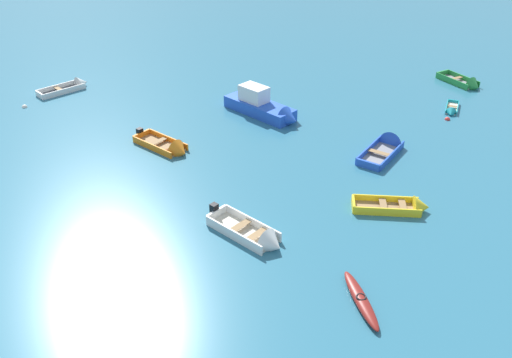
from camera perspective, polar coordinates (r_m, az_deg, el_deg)
name	(u,v)px	position (r m, az deg, el deg)	size (l,w,h in m)	color
rowboat_green_cluster_inner	(467,84)	(49.65, 21.04, 9.21)	(3.09, 4.19, 1.34)	gray
rowboat_orange_midfield_right	(171,148)	(36.28, -8.80, 3.18)	(4.19, 3.93, 1.40)	#99754C
rowboat_white_far_left	(73,86)	(48.40, -18.44, 9.13)	(3.98, 3.72, 1.22)	#4C4C51
rowboat_blue_far_right	(388,146)	(37.21, 13.53, 3.40)	(3.92, 4.60, 1.52)	gray
rowboat_turquoise_cluster_outer	(451,111)	(44.00, 19.63, 6.66)	(1.83, 2.87, 0.77)	beige
rowboat_yellow_near_right	(405,207)	(30.99, 15.26, -2.82)	(4.26, 1.76, 1.21)	#99754C
kayak_maroon_foreground_center	(361,300)	(24.71, 10.83, -12.20)	(1.27, 3.84, 0.36)	maroon
rowboat_white_back_row_center	(257,237)	(27.61, 0.14, -6.05)	(4.19, 4.12, 1.38)	beige
motor_launch_blue_far_back	(264,107)	(40.84, 0.82, 7.49)	(5.75, 5.85, 2.32)	blue
mooring_buoy_between_boats_right	(25,107)	(46.03, -22.90, 6.88)	(0.42, 0.42, 0.42)	silver
mooring_buoy_trailing	(447,120)	(42.74, 19.25, 5.84)	(0.39, 0.39, 0.39)	red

